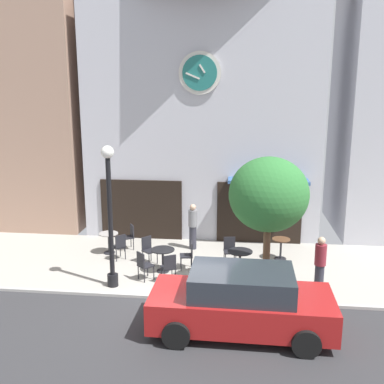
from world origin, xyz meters
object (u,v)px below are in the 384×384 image
Objects in this scene: cafe_chair_left_end at (169,266)px; pedestrian_maroon at (320,264)px; street_lamp at (110,217)px; parked_car_red at (241,302)px; street_tree at (269,195)px; cafe_table_center at (163,255)px; cafe_chair_mid_row at (189,253)px; pedestrian_grey at (193,226)px; cafe_chair_near_lamp at (119,245)px; cafe_table_near_door at (240,257)px; cafe_chair_facing_street at (130,235)px; cafe_table_leftmost at (109,239)px; cafe_chair_facing_wall at (230,249)px; cafe_chair_near_tree at (148,248)px; cafe_chair_by_entrance at (143,264)px; cafe_table_near_curb at (281,246)px.

cafe_chair_left_end is 4.36m from pedestrian_maroon.
street_lamp is 0.96× the size of parked_car_red.
cafe_table_center is (-3.16, 1.26, -2.34)m from street_tree.
parked_car_red reaches higher than cafe_chair_left_end.
pedestrian_grey is (-0.08, 1.89, 0.33)m from cafe_chair_mid_row.
cafe_chair_near_lamp is 5.87m from parked_car_red.
street_lamp reaches higher than cafe_table_near_door.
street_lamp is 5.36× the size of cafe_table_near_door.
cafe_chair_facing_street is at bearing 127.48° from parked_car_red.
cafe_table_center is at bearing 112.11° from cafe_chair_left_end.
cafe_chair_facing_wall reaches higher than cafe_table_leftmost.
street_lamp is at bearing -71.19° from cafe_table_leftmost.
street_lamp is 4.28m from cafe_chair_facing_wall.
pedestrian_maroon is at bearing -36.49° from cafe_chair_facing_wall.
cafe_chair_left_end is (0.33, -0.81, -0.01)m from cafe_table_center.
parked_car_red is at bearing -72.36° from pedestrian_grey.
cafe_chair_near_tree is (1.58, -0.75, 0.02)m from cafe_table_leftmost.
pedestrian_maroon is at bearing -39.10° from pedestrian_grey.
pedestrian_grey is at bearing 129.88° from cafe_table_near_door.
parked_car_red is (4.65, -4.75, 0.25)m from cafe_table_leftmost.
cafe_table_center is 0.84× the size of cafe_chair_mid_row.
street_tree reaches higher than cafe_chair_near_tree.
cafe_chair_by_entrance is 0.54× the size of pedestrian_maroon.
cafe_chair_facing_street is (-4.71, 3.16, -2.35)m from street_tree.
street_tree reaches higher than cafe_table_near_curb.
cafe_chair_near_tree is at bearing -25.58° from cafe_table_leftmost.
cafe_chair_near_tree is at bearing 162.37° from pedestrian_maroon.
street_lamp reaches higher than cafe_chair_facing_street.
cafe_chair_facing_street is at bearing 146.13° from street_tree.
cafe_chair_mid_row and cafe_chair_by_entrance have the same top height.
cafe_chair_left_end is at bearing -112.61° from cafe_chair_mid_row.
cafe_table_near_door is 2.54m from pedestrian_maroon.
cafe_chair_by_entrance is at bearing -112.08° from pedestrian_grey.
street_tree is 2.35× the size of pedestrian_grey.
cafe_chair_mid_row is at bearing 161.17° from pedestrian_maroon.
pedestrian_grey is (2.36, 1.36, 0.33)m from cafe_chair_near_lamp.
cafe_table_center is 2.46m from cafe_chair_facing_street.
cafe_chair_by_entrance is at bearing -84.29° from cafe_chair_near_tree.
cafe_chair_near_tree and cafe_chair_mid_row have the same top height.
street_tree is 4.36× the size of cafe_chair_near_tree.
cafe_chair_near_lamp is at bearing 134.59° from parked_car_red.
cafe_chair_near_tree is 5.54m from pedestrian_maroon.
street_lamp is 5.53× the size of cafe_table_center.
pedestrian_grey reaches higher than cafe_chair_near_lamp.
cafe_chair_near_tree is at bearing -9.60° from cafe_chair_near_lamp.
street_lamp is 2.61m from cafe_chair_near_lamp.
cafe_chair_left_end is 1.00× the size of cafe_chair_facing_street.
cafe_table_center is 0.84× the size of cafe_chair_facing_street.
pedestrian_maroon is (2.24, -1.16, 0.32)m from cafe_table_near_door.
pedestrian_grey reaches higher than cafe_table_leftmost.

